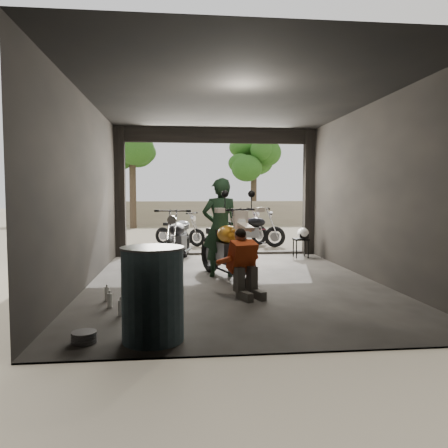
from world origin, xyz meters
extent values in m
plane|color=#7A6D56|center=(0.00, 0.00, 0.00)|extent=(80.00, 80.00, 0.00)
cube|color=#2D2B28|center=(0.00, 0.00, 0.01)|extent=(5.00, 7.00, 0.02)
plane|color=black|center=(0.00, 0.00, 3.20)|extent=(7.00, 7.00, 0.00)
cube|color=black|center=(0.00, -3.50, 1.60)|extent=(5.00, 0.02, 3.20)
cube|color=black|center=(-2.50, 0.00, 1.60)|extent=(0.02, 7.00, 3.20)
cube|color=black|center=(2.50, 0.00, 1.60)|extent=(0.02, 7.00, 3.20)
cube|color=black|center=(-2.38, 3.38, 1.60)|extent=(0.24, 0.24, 3.20)
cube|color=black|center=(2.38, 3.38, 1.60)|extent=(0.24, 0.24, 3.20)
cube|color=black|center=(0.00, 3.42, 3.02)|extent=(5.00, 0.16, 0.36)
cube|color=#2D2B28|center=(0.00, 3.50, 0.04)|extent=(5.00, 0.25, 0.08)
cube|color=gray|center=(0.00, 14.00, 0.60)|extent=(18.00, 0.30, 1.20)
cylinder|color=#382B1E|center=(-3.00, 12.50, 1.79)|extent=(0.30, 0.30, 3.58)
ellipsoid|color=#1E4C14|center=(-3.00, 12.50, 4.03)|extent=(2.20, 2.20, 3.14)
cylinder|color=#382B1E|center=(2.80, 14.00, 1.60)|extent=(0.30, 0.30, 3.20)
ellipsoid|color=#1E4C14|center=(2.80, 14.00, 3.60)|extent=(2.20, 2.20, 2.80)
imported|color=black|center=(-0.18, 0.51, 0.93)|extent=(0.70, 0.47, 1.86)
cube|color=black|center=(2.00, 2.72, 0.46)|extent=(0.35, 0.35, 0.04)
cylinder|color=black|center=(1.86, 2.57, 0.23)|extent=(0.03, 0.03, 0.46)
cylinder|color=black|center=(2.14, 2.57, 0.23)|extent=(0.03, 0.03, 0.46)
cylinder|color=black|center=(1.86, 2.86, 0.23)|extent=(0.03, 0.03, 0.46)
cylinder|color=black|center=(2.14, 2.86, 0.23)|extent=(0.03, 0.03, 0.46)
ellipsoid|color=white|center=(2.05, 2.71, 0.62)|extent=(0.35, 0.36, 0.26)
cylinder|color=#42626F|center=(-1.24, -3.00, 0.50)|extent=(0.83, 0.83, 1.01)
cylinder|color=black|center=(2.99, 3.01, 1.03)|extent=(0.08, 0.08, 2.06)
cylinder|color=silver|center=(2.99, 2.99, 1.87)|extent=(0.75, 0.03, 0.75)
camera|label=1|loc=(-0.96, -7.58, 1.58)|focal=35.00mm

